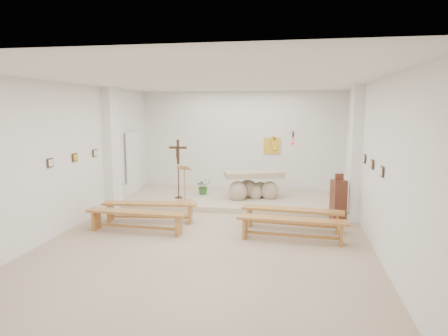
% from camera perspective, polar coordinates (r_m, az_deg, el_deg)
% --- Properties ---
extents(ground, '(7.00, 10.00, 0.00)m').
position_cam_1_polar(ground, '(9.34, -1.70, -9.62)').
color(ground, tan).
rests_on(ground, ground).
extents(wall_left, '(0.02, 10.00, 3.50)m').
position_cam_1_polar(wall_left, '(10.25, -21.21, 1.46)').
color(wall_left, white).
rests_on(wall_left, ground).
extents(wall_right, '(0.02, 10.00, 3.50)m').
position_cam_1_polar(wall_right, '(8.92, 20.77, 0.51)').
color(wall_right, white).
rests_on(wall_right, ground).
extents(wall_back, '(7.00, 0.02, 3.50)m').
position_cam_1_polar(wall_back, '(13.85, 2.52, 3.70)').
color(wall_back, white).
rests_on(wall_back, ground).
extents(ceiling, '(7.00, 10.00, 0.02)m').
position_cam_1_polar(ceiling, '(8.90, -1.80, 12.27)').
color(ceiling, silver).
rests_on(ceiling, wall_back).
extents(sanctuary_platform, '(6.98, 3.00, 0.15)m').
position_cam_1_polar(sanctuary_platform, '(12.64, 1.57, -4.44)').
color(sanctuary_platform, '#B7AB8D').
rests_on(sanctuary_platform, ground).
extents(pilaster_left, '(0.26, 0.55, 3.50)m').
position_cam_1_polar(pilaster_left, '(11.94, -15.75, 2.63)').
color(pilaster_left, white).
rests_on(pilaster_left, ground).
extents(pilaster_right, '(0.26, 0.55, 3.50)m').
position_cam_1_polar(pilaster_right, '(10.86, 18.25, 1.96)').
color(pilaster_right, white).
rests_on(pilaster_right, ground).
extents(gold_wall_relief, '(0.55, 0.04, 0.55)m').
position_cam_1_polar(gold_wall_relief, '(13.73, 6.86, 3.18)').
color(gold_wall_relief, gold).
rests_on(gold_wall_relief, wall_back).
extents(sanctuary_lamp, '(0.11, 0.36, 0.44)m').
position_cam_1_polar(sanctuary_lamp, '(13.44, 9.79, 3.69)').
color(sanctuary_lamp, black).
rests_on(sanctuary_lamp, wall_back).
extents(station_frame_left_front, '(0.03, 0.20, 0.20)m').
position_cam_1_polar(station_frame_left_front, '(9.58, -23.57, 0.68)').
color(station_frame_left_front, '#3B291A').
rests_on(station_frame_left_front, wall_left).
extents(station_frame_left_mid, '(0.03, 0.20, 0.20)m').
position_cam_1_polar(station_frame_left_mid, '(10.42, -20.54, 1.43)').
color(station_frame_left_mid, '#3B291A').
rests_on(station_frame_left_mid, wall_left).
extents(station_frame_left_rear, '(0.03, 0.20, 0.20)m').
position_cam_1_polar(station_frame_left_rear, '(11.28, -17.96, 2.05)').
color(station_frame_left_rear, '#3B291A').
rests_on(station_frame_left_rear, wall_left).
extents(station_frame_right_front, '(0.03, 0.20, 0.20)m').
position_cam_1_polar(station_frame_right_front, '(8.14, 21.64, -0.47)').
color(station_frame_right_front, '#3B291A').
rests_on(station_frame_right_front, wall_right).
extents(station_frame_right_mid, '(0.03, 0.20, 0.20)m').
position_cam_1_polar(station_frame_right_mid, '(9.11, 20.41, 0.50)').
color(station_frame_right_mid, '#3B291A').
rests_on(station_frame_right_mid, wall_right).
extents(station_frame_right_rear, '(0.03, 0.20, 0.20)m').
position_cam_1_polar(station_frame_right_rear, '(10.09, 19.42, 1.27)').
color(station_frame_right_rear, '#3B291A').
rests_on(station_frame_right_rear, wall_right).
extents(radiator_left, '(0.10, 0.85, 0.52)m').
position_cam_1_polar(radiator_left, '(12.82, -14.36, -3.64)').
color(radiator_left, silver).
rests_on(radiator_left, ground).
extents(radiator_right, '(0.10, 0.85, 0.52)m').
position_cam_1_polar(radiator_right, '(11.79, 17.73, -4.82)').
color(radiator_right, silver).
rests_on(radiator_right, ground).
extents(altar, '(1.90, 1.22, 0.92)m').
position_cam_1_polar(altar, '(12.38, 4.15, -2.72)').
color(altar, tan).
rests_on(altar, sanctuary_platform).
extents(lectern, '(0.44, 0.39, 1.12)m').
position_cam_1_polar(lectern, '(11.99, -5.69, -2.14)').
color(lectern, tan).
rests_on(lectern, sanctuary_platform).
extents(crucifix_stand, '(0.55, 0.24, 1.82)m').
position_cam_1_polar(crucifix_stand, '(12.33, -6.56, 0.49)').
color(crucifix_stand, '#3A2212').
rests_on(crucifix_stand, sanctuary_platform).
extents(potted_plant, '(0.61, 0.60, 0.52)m').
position_cam_1_polar(potted_plant, '(12.94, -2.96, -2.63)').
color(potted_plant, '#2F5E25').
rests_on(potted_plant, sanctuary_platform).
extents(donation_pedestal, '(0.43, 0.43, 1.26)m').
position_cam_1_polar(donation_pedestal, '(10.75, 16.01, -4.46)').
color(donation_pedestal, '#522617').
rests_on(donation_pedestal, ground).
extents(bench_left_front, '(2.45, 0.65, 0.51)m').
position_cam_1_polar(bench_left_front, '(10.49, -10.54, -5.55)').
color(bench_left_front, '#A96D31').
rests_on(bench_left_front, ground).
extents(bench_right_front, '(2.45, 0.61, 0.51)m').
position_cam_1_polar(bench_right_front, '(9.83, 9.74, -6.47)').
color(bench_right_front, '#A96D31').
rests_on(bench_right_front, ground).
extents(bench_left_second, '(2.44, 0.48, 0.51)m').
position_cam_1_polar(bench_left_second, '(9.69, -12.40, -6.77)').
color(bench_left_second, '#A96D31').
rests_on(bench_left_second, ground).
extents(bench_right_second, '(2.45, 0.53, 0.51)m').
position_cam_1_polar(bench_right_second, '(8.98, 9.69, -7.92)').
color(bench_right_second, '#A96D31').
rests_on(bench_right_second, ground).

